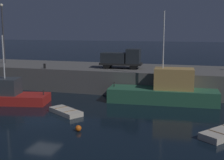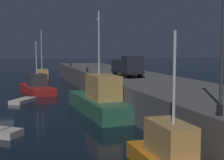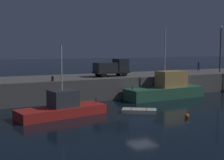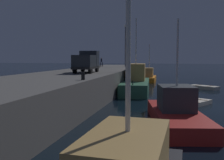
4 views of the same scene
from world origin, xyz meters
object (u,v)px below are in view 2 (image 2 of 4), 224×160
object	(u,v)px
rowboat_white_mid	(23,101)
bollard_east	(71,65)
lamp_post_west	(98,39)
bollard_central	(87,70)
fishing_boat_blue	(37,87)
fishing_trawler_red	(42,78)
fishing_boat_white	(100,100)
lamp_post_east	(223,27)
utility_truck	(127,66)
bollard_west	(220,110)

from	to	relation	value
rowboat_white_mid	bollard_east	bearing A→B (deg)	157.12
rowboat_white_mid	lamp_post_west	bearing A→B (deg)	140.63
bollard_central	bollard_east	world-z (taller)	same
fishing_boat_blue	fishing_trawler_red	bearing A→B (deg)	172.75
fishing_boat_blue	lamp_post_west	world-z (taller)	lamp_post_west
fishing_boat_blue	lamp_post_west	size ratio (longest dim) A/B	1.12
bollard_east	fishing_boat_white	bearing A→B (deg)	-3.54
fishing_boat_white	bollard_central	distance (m)	15.10
rowboat_white_mid	lamp_post_east	distance (m)	24.38
fishing_trawler_red	fishing_boat_white	size ratio (longest dim) A/B	0.81
fishing_trawler_red	bollard_central	bearing A→B (deg)	22.92
lamp_post_east	bollard_east	size ratio (longest dim) A/B	12.42
rowboat_white_mid	bollard_east	xyz separation A→B (m)	(-20.17, 8.51, 2.84)
fishing_boat_white	utility_truck	bearing A→B (deg)	141.47
utility_truck	bollard_east	xyz separation A→B (m)	(-22.42, -2.90, -0.93)
rowboat_white_mid	bollard_west	size ratio (longest dim) A/B	7.32
bollard_central	fishing_trawler_red	bearing A→B (deg)	-157.08
lamp_post_west	bollard_central	bearing A→B (deg)	-23.76
lamp_post_west	bollard_central	distance (m)	10.05
lamp_post_west	utility_truck	xyz separation A→B (m)	(17.27, -0.91, -3.53)
lamp_post_west	bollard_east	size ratio (longest dim) A/B	13.76
utility_truck	bollard_west	distance (m)	21.13
fishing_boat_white	lamp_post_east	distance (m)	14.60
lamp_post_west	lamp_post_east	size ratio (longest dim) A/B	1.11
bollard_central	fishing_boat_white	bearing A→B (deg)	-7.40
fishing_trawler_red	bollard_west	bearing A→B (deg)	7.19
rowboat_white_mid	lamp_post_west	xyz separation A→B (m)	(-15.02, 12.32, 7.30)
bollard_east	lamp_post_east	bearing A→B (deg)	2.66
bollard_east	bollard_central	bearing A→B (deg)	0.77
lamp_post_west	rowboat_white_mid	bearing A→B (deg)	-39.37
fishing_trawler_red	lamp_post_east	size ratio (longest dim) A/B	1.24
fishing_boat_white	bollard_east	xyz separation A→B (m)	(-28.25, 1.75, 1.84)
fishing_boat_blue	lamp_post_east	distance (m)	30.42
rowboat_white_mid	bollard_central	size ratio (longest dim) A/B	6.27
lamp_post_west	fishing_boat_white	bearing A→B (deg)	-13.53
lamp_post_east	bollard_east	bearing A→B (deg)	-177.34
fishing_boat_white	fishing_trawler_red	bearing A→B (deg)	-173.02
fishing_boat_white	rowboat_white_mid	xyz separation A→B (m)	(-8.09, -6.76, -1.00)
bollard_central	bollard_east	size ratio (longest dim) A/B	1.00
fishing_boat_white	bollard_west	bearing A→B (deg)	7.57
fishing_trawler_red	bollard_west	distance (m)	42.83
fishing_boat_white	fishing_boat_blue	bearing A→B (deg)	-162.88
fishing_trawler_red	bollard_east	bearing A→B (deg)	100.20
fishing_trawler_red	utility_truck	world-z (taller)	fishing_trawler_red
lamp_post_west	bollard_east	bearing A→B (deg)	-143.51
lamp_post_east	utility_truck	xyz separation A→B (m)	(-18.69, 0.99, -3.12)
rowboat_white_mid	bollard_central	bearing A→B (deg)	127.92
fishing_boat_blue	lamp_post_west	xyz separation A→B (m)	(-7.42, 10.39, 6.67)
fishing_boat_white	lamp_post_west	xyz separation A→B (m)	(-23.10, 5.56, 6.30)
fishing_trawler_red	utility_truck	bearing A→B (deg)	20.39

